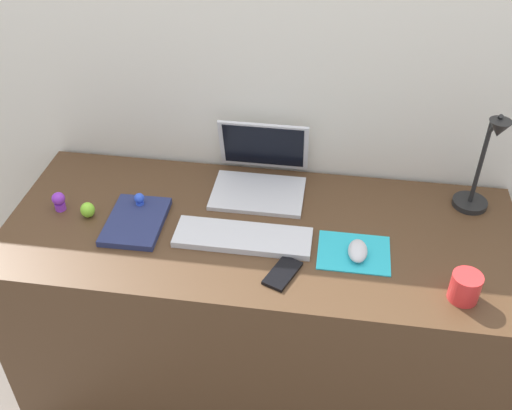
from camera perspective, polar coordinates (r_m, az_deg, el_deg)
ground_plane at (r=2.37m, az=0.31°, el=-16.06°), size 6.00×6.00×0.00m
back_wall at (r=2.12m, az=1.81°, el=3.96°), size 2.78×0.05×1.47m
desk at (r=2.09m, az=0.35°, el=-10.06°), size 1.58×0.65×0.74m
laptop at (r=1.98m, az=0.43°, el=3.18°), size 0.30×0.27×0.21m
keyboard at (r=1.78m, az=-1.26°, el=-3.12°), size 0.41×0.13×0.02m
mousepad at (r=1.77m, az=9.33°, el=-4.52°), size 0.21×0.17×0.00m
mouse at (r=1.75m, az=9.70°, el=-4.35°), size 0.06×0.10×0.03m
cell_phone at (r=1.68m, az=2.56°, el=-6.52°), size 0.11×0.14×0.01m
desk_lamp at (r=1.92m, az=20.88°, el=3.39°), size 0.11×0.17×0.37m
notebook_pad at (r=1.88m, az=-11.42°, el=-1.55°), size 0.17×0.24×0.02m
coffee_mug at (r=1.68m, az=19.36°, el=-7.42°), size 0.08×0.08×0.08m
toy_figurine_blue at (r=1.92m, az=-11.06°, el=0.40°), size 0.03×0.03×0.06m
toy_figurine_lime at (r=1.94m, az=-15.80°, el=-0.45°), size 0.04×0.04×0.05m
toy_figurine_purple at (r=1.99m, az=-18.28°, el=0.45°), size 0.04×0.04×0.06m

